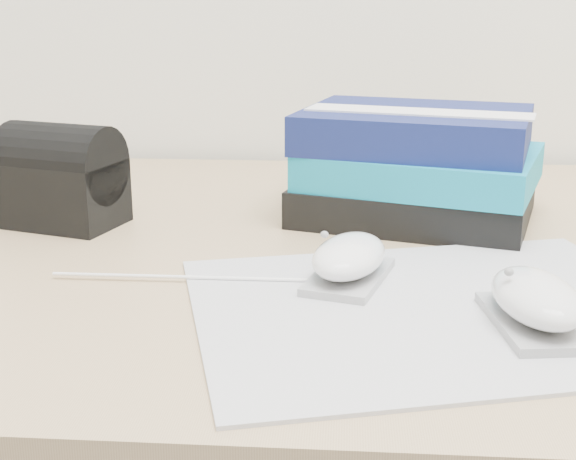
# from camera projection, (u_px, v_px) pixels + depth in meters

# --- Properties ---
(desk) EXTENTS (1.60, 0.80, 0.73)m
(desk) POSITION_uv_depth(u_px,v_px,m) (387.00, 412.00, 0.96)
(desk) COLOR tan
(desk) RESTS_ON ground
(mousepad) EXTENTS (0.46, 0.40, 0.00)m
(mousepad) POSITION_uv_depth(u_px,v_px,m) (438.00, 309.00, 0.65)
(mousepad) COLOR #94959C
(mousepad) RESTS_ON desk
(mouse_rear) EXTENTS (0.09, 0.12, 0.05)m
(mouse_rear) POSITION_uv_depth(u_px,v_px,m) (349.00, 260.00, 0.70)
(mouse_rear) COLOR #9F9FA1
(mouse_rear) RESTS_ON mousepad
(mouse_front) EXTENTS (0.08, 0.12, 0.05)m
(mouse_front) POSITION_uv_depth(u_px,v_px,m) (536.00, 302.00, 0.61)
(mouse_front) COLOR #959497
(mouse_front) RESTS_ON mousepad
(usb_cable) EXTENTS (0.24, 0.00, 0.00)m
(usb_cable) POSITION_uv_depth(u_px,v_px,m) (186.00, 277.00, 0.71)
(usb_cable) COLOR white
(usb_cable) RESTS_ON mousepad
(book_stack) EXTENTS (0.30, 0.26, 0.12)m
(book_stack) POSITION_uv_depth(u_px,v_px,m) (417.00, 165.00, 0.90)
(book_stack) COLOR black
(book_stack) RESTS_ON desk
(pouch) EXTENTS (0.14, 0.12, 0.11)m
(pouch) POSITION_uv_depth(u_px,v_px,m) (61.00, 176.00, 0.88)
(pouch) COLOR black
(pouch) RESTS_ON desk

